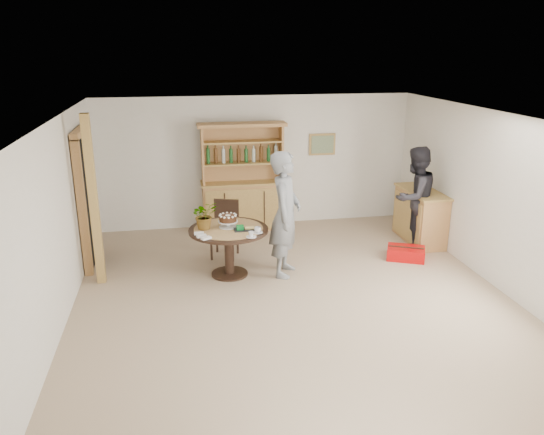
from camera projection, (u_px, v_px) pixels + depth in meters
The scene contains 17 objects.
ground at pixel (295, 303), 7.28m from camera, with size 7.00×7.00×0.00m, color tan.
room_shell at pixel (297, 180), 6.75m from camera, with size 6.04×7.04×2.52m.
doorway at pixel (86, 197), 8.31m from camera, with size 0.13×1.10×2.18m.
pine_post at pixel (94, 202), 7.56m from camera, with size 0.12×0.12×2.50m, color tan.
hutch at pixel (243, 194), 10.05m from camera, with size 1.62×0.54×2.04m.
sideboard at pixel (420, 216), 9.48m from camera, with size 0.54×1.26×0.94m.
dining_table at pixel (229, 238), 8.01m from camera, with size 1.20×1.20×0.76m.
dining_chair at pixel (225, 225), 8.80m from camera, with size 0.54×0.54×0.95m.
birthday_cake at pixel (228, 219), 7.97m from camera, with size 0.30×0.30×0.20m.
flower_vase at pixel (204, 215), 7.88m from camera, with size 0.38×0.33×0.42m, color #3F7233.
gift_tray at pixel (244, 228), 7.87m from camera, with size 0.30×0.20×0.08m.
coffee_cup_a at pixel (258, 230), 7.75m from camera, with size 0.15×0.15×0.09m.
coffee_cup_b at pixel (251, 235), 7.57m from camera, with size 0.15×0.15×0.08m.
napkins at pixel (202, 236), 7.59m from camera, with size 0.24×0.33×0.03m.
teen_boy at pixel (285, 214), 7.95m from camera, with size 0.70×0.46×1.92m, color slate.
adult_person at pixel (414, 197), 9.12m from camera, with size 0.86×0.67×1.77m, color black.
red_suitcase at pixel (406, 253), 8.76m from camera, with size 0.71×0.61×0.21m.
Camera 1 is at (-1.50, -6.40, 3.36)m, focal length 35.00 mm.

